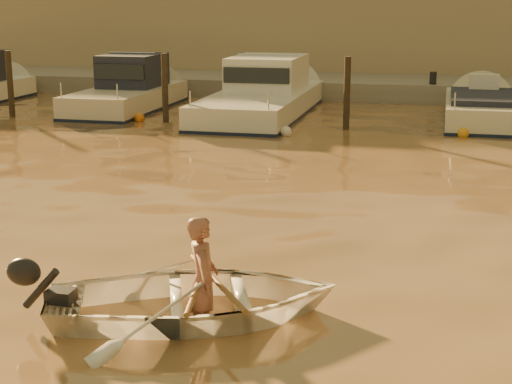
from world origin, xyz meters
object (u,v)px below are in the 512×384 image
(moored_boat_2, at_px, (262,94))
(waterfront_building, at_px, (391,25))
(dinghy, at_px, (194,299))
(moored_boat_3, at_px, (483,114))
(moored_boat_1, at_px, (127,90))
(person, at_px, (203,280))

(moored_boat_2, bearing_deg, waterfront_building, 74.17)
(moored_boat_2, bearing_deg, dinghy, -79.63)
(moored_boat_3, bearing_deg, moored_boat_1, 180.00)
(dinghy, relative_size, person, 2.22)
(person, relative_size, moored_boat_1, 0.23)
(moored_boat_1, relative_size, moored_boat_2, 0.75)
(dinghy, xyz_separation_m, person, (0.09, 0.04, 0.22))
(person, distance_m, moored_boat_2, 16.03)
(person, relative_size, waterfront_building, 0.03)
(waterfront_building, bearing_deg, dinghy, -90.49)
(dinghy, height_order, person, person)
(moored_boat_3, bearing_deg, person, -103.21)
(dinghy, bearing_deg, moored_boat_2, -10.66)
(moored_boat_2, bearing_deg, moored_boat_1, 180.00)
(moored_boat_1, bearing_deg, dinghy, -64.89)
(moored_boat_2, xyz_separation_m, moored_boat_3, (6.68, 0.00, -0.40))
(moored_boat_1, relative_size, moored_boat_3, 1.06)
(person, height_order, moored_boat_1, moored_boat_1)
(dinghy, distance_m, moored_boat_1, 17.44)
(moored_boat_1, bearing_deg, moored_boat_2, 0.00)
(moored_boat_1, distance_m, moored_boat_2, 4.51)
(dinghy, distance_m, waterfront_building, 26.87)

